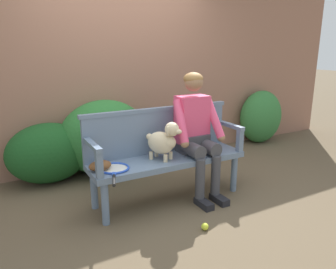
# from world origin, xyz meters

# --- Properties ---
(ground_plane) EXTENTS (40.00, 40.00, 0.00)m
(ground_plane) POSITION_xyz_m (0.00, 0.00, 0.00)
(ground_plane) COLOR brown
(brick_garden_fence) EXTENTS (8.00, 0.30, 2.69)m
(brick_garden_fence) POSITION_xyz_m (0.00, 1.49, 1.34)
(brick_garden_fence) COLOR #936651
(brick_garden_fence) RESTS_ON ground
(hedge_bush_far_left) EXTENTS (0.80, 0.53, 0.90)m
(hedge_bush_far_left) POSITION_xyz_m (2.44, 1.15, 0.45)
(hedge_bush_far_left) COLOR #337538
(hedge_bush_far_left) RESTS_ON ground
(hedge_bush_mid_right) EXTENTS (0.98, 0.67, 0.73)m
(hedge_bush_mid_right) POSITION_xyz_m (-1.04, 1.11, 0.37)
(hedge_bush_mid_right) COLOR #194C1E
(hedge_bush_mid_right) RESTS_ON ground
(hedge_bush_far_right) EXTENTS (1.16, 0.82, 0.96)m
(hedge_bush_far_right) POSITION_xyz_m (-0.34, 1.08, 0.48)
(hedge_bush_far_right) COLOR #286B2D
(hedge_bush_far_right) RESTS_ON ground
(garden_bench) EXTENTS (1.68, 0.48, 0.48)m
(garden_bench) POSITION_xyz_m (0.00, 0.00, 0.41)
(garden_bench) COLOR slate
(garden_bench) RESTS_ON ground
(bench_backrest) EXTENTS (1.72, 0.06, 0.50)m
(bench_backrest) POSITION_xyz_m (0.00, 0.21, 0.73)
(bench_backrest) COLOR slate
(bench_backrest) RESTS_ON garden_bench
(bench_armrest_left_end) EXTENTS (0.06, 0.48, 0.28)m
(bench_armrest_left_end) POSITION_xyz_m (-0.80, -0.09, 0.68)
(bench_armrest_left_end) COLOR slate
(bench_armrest_left_end) RESTS_ON garden_bench
(bench_armrest_right_end) EXTENTS (0.06, 0.48, 0.28)m
(bench_armrest_right_end) POSITION_xyz_m (0.80, -0.09, 0.68)
(bench_armrest_right_end) COLOR slate
(bench_armrest_right_end) RESTS_ON garden_bench
(person_seated) EXTENTS (0.56, 0.64, 1.35)m
(person_seated) POSITION_xyz_m (0.34, -0.01, 0.75)
(person_seated) COLOR black
(person_seated) RESTS_ON ground
(dog_on_bench) EXTENTS (0.32, 0.39, 0.41)m
(dog_on_bench) POSITION_xyz_m (-0.07, -0.04, 0.68)
(dog_on_bench) COLOR beige
(dog_on_bench) RESTS_ON garden_bench
(tennis_racket) EXTENTS (0.37, 0.58, 0.03)m
(tennis_racket) POSITION_xyz_m (-0.62, -0.08, 0.49)
(tennis_racket) COLOR blue
(tennis_racket) RESTS_ON garden_bench
(baseball_glove) EXTENTS (0.25, 0.21, 0.09)m
(baseball_glove) POSITION_xyz_m (-0.74, -0.01, 0.52)
(baseball_glove) COLOR brown
(baseball_glove) RESTS_ON garden_bench
(tennis_ball) EXTENTS (0.07, 0.07, 0.07)m
(tennis_ball) POSITION_xyz_m (-0.01, -0.71, 0.03)
(tennis_ball) COLOR #CCDB33
(tennis_ball) RESTS_ON ground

